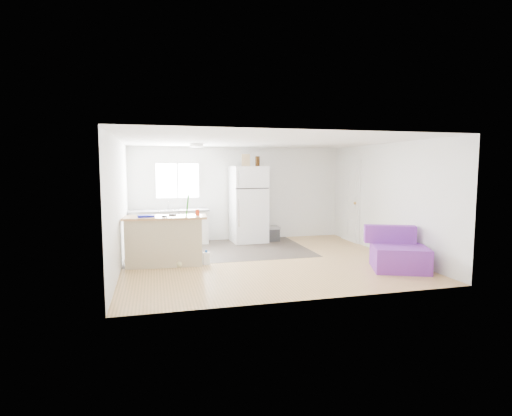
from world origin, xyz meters
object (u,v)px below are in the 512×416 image
(purple_seat, at_px, (398,254))
(cardboard_box, at_px, (246,160))
(mop, at_px, (181,255))
(bottle_right, at_px, (258,161))
(cooler, at_px, (269,234))
(blue_tray, at_px, (146,216))
(kitchen_cabinets, at_px, (169,227))
(cleaner_jug, at_px, (206,258))
(bottle_left, at_px, (257,161))
(refrigerator, at_px, (249,204))
(peninsula, at_px, (165,241))
(red_cup, at_px, (197,212))

(purple_seat, relative_size, cardboard_box, 4.04)
(mop, xyz_separation_m, bottle_right, (2.08, 2.14, 1.80))
(mop, bearing_deg, purple_seat, -39.91)
(purple_seat, relative_size, mop, 0.88)
(cooler, xyz_separation_m, blue_tray, (-2.99, -1.95, 0.78))
(cooler, bearing_deg, kitchen_cabinets, 173.93)
(cooler, height_order, cardboard_box, cardboard_box)
(cardboard_box, bearing_deg, bottle_right, 1.14)
(purple_seat, relative_size, cleaner_jug, 4.21)
(cleaner_jug, distance_m, mop, 0.51)
(bottle_left, bearing_deg, refrigerator, 156.38)
(cleaner_jug, height_order, cardboard_box, cardboard_box)
(bottle_left, bearing_deg, cardboard_box, 173.68)
(blue_tray, bearing_deg, cooler, 33.14)
(peninsula, bearing_deg, cooler, 40.23)
(peninsula, relative_size, purple_seat, 1.31)
(kitchen_cabinets, relative_size, blue_tray, 6.46)
(bottle_left, bearing_deg, blue_tray, -143.78)
(mop, relative_size, red_cup, 11.48)
(kitchen_cabinets, relative_size, cleaner_jug, 6.74)
(purple_seat, height_order, cardboard_box, cardboard_box)
(bottle_left, height_order, bottle_right, same)
(cooler, bearing_deg, bottle_right, 172.42)
(mop, relative_size, blue_tray, 4.59)
(cleaner_jug, xyz_separation_m, bottle_left, (1.54, 2.06, 1.91))
(kitchen_cabinets, xyz_separation_m, cooler, (2.50, -0.19, -0.24))
(purple_seat, distance_m, bottle_right, 4.16)
(cooler, bearing_deg, bottle_left, 179.55)
(cleaner_jug, xyz_separation_m, blue_tray, (-1.11, 0.11, 0.85))
(purple_seat, bearing_deg, blue_tray, -174.43)
(peninsula, distance_m, bottle_left, 3.39)
(refrigerator, relative_size, bottle_right, 7.63)
(refrigerator, bearing_deg, cooler, -11.12)
(cooler, xyz_separation_m, cardboard_box, (-0.61, 0.02, 1.87))
(peninsula, xyz_separation_m, mop, (0.29, -0.18, -0.25))
(red_cup, relative_size, cardboard_box, 0.40)
(red_cup, relative_size, blue_tray, 0.40)
(kitchen_cabinets, bearing_deg, cooler, -7.60)
(refrigerator, distance_m, cooler, 0.93)
(cooler, distance_m, blue_tray, 3.65)
(purple_seat, bearing_deg, bottle_right, 140.66)
(cooler, height_order, red_cup, red_cup)
(cooler, bearing_deg, cleaner_jug, -133.95)
(refrigerator, bearing_deg, mop, -133.03)
(mop, distance_m, red_cup, 0.87)
(purple_seat, distance_m, mop, 4.07)
(purple_seat, height_order, mop, mop)
(purple_seat, height_order, red_cup, red_cup)
(cardboard_box, bearing_deg, red_cup, -125.71)
(cardboard_box, relative_size, bottle_right, 1.20)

